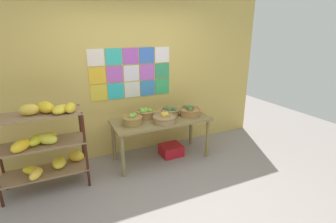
{
  "coord_description": "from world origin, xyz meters",
  "views": [
    {
      "loc": [
        -1.23,
        -2.37,
        2.09
      ],
      "look_at": [
        0.25,
        0.79,
        0.96
      ],
      "focal_mm": 26.78,
      "sensor_mm": 36.0,
      "label": 1
    }
  ],
  "objects": [
    {
      "name": "fruit_basket_back_left",
      "position": [
        0.09,
        1.33,
        0.79
      ],
      "size": [
        0.3,
        0.3,
        0.18
      ],
      "color": "#A37743",
      "rests_on": "display_table"
    },
    {
      "name": "fruit_basket_left",
      "position": [
        0.81,
        1.13,
        0.79
      ],
      "size": [
        0.36,
        0.36,
        0.18
      ],
      "color": "#9E713F",
      "rests_on": "display_table"
    },
    {
      "name": "back_wall_with_art",
      "position": [
        -0.0,
        1.7,
        1.44
      ],
      "size": [
        5.06,
        0.07,
        2.89
      ],
      "color": "tan",
      "rests_on": "ground"
    },
    {
      "name": "fruit_basket_right",
      "position": [
        0.29,
        1.01,
        0.78
      ],
      "size": [
        0.37,
        0.37,
        0.17
      ],
      "color": "olive",
      "rests_on": "display_table"
    },
    {
      "name": "fruit_basket_back_right",
      "position": [
        -0.2,
        1.13,
        0.79
      ],
      "size": [
        0.32,
        0.32,
        0.18
      ],
      "color": "olive",
      "rests_on": "display_table"
    },
    {
      "name": "fruit_basket_centre",
      "position": [
        0.51,
        1.27,
        0.78
      ],
      "size": [
        0.32,
        0.32,
        0.16
      ],
      "color": "olive",
      "rests_on": "display_table"
    },
    {
      "name": "produce_crate_under_table",
      "position": [
        0.5,
        1.2,
        0.09
      ],
      "size": [
        0.36,
        0.33,
        0.19
      ],
      "primitive_type": "cube",
      "color": "red",
      "rests_on": "ground"
    },
    {
      "name": "display_table",
      "position": [
        0.3,
        1.17,
        0.63
      ],
      "size": [
        1.6,
        0.68,
        0.71
      ],
      "color": "olive",
      "rests_on": "ground"
    },
    {
      "name": "banana_shelf_unit",
      "position": [
        -1.42,
        1.03,
        0.7
      ],
      "size": [
        1.1,
        0.55,
        1.23
      ],
      "color": "#3D1B0F",
      "rests_on": "ground"
    },
    {
      "name": "ground",
      "position": [
        0.0,
        0.0,
        0.0
      ],
      "size": [
        9.34,
        9.34,
        0.0
      ],
      "primitive_type": "plane",
      "color": "gray"
    }
  ]
}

